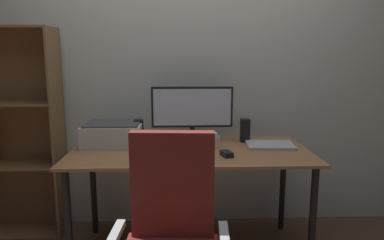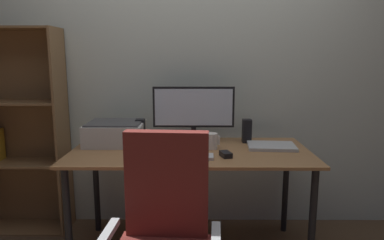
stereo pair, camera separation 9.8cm
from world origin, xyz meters
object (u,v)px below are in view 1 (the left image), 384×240
at_px(keyboard, 191,157).
at_px(mouse, 227,154).
at_px(speaker_right, 245,130).
at_px(printer, 114,134).
at_px(desk, 190,162).
at_px(monitor, 192,110).
at_px(coffee_mug, 211,141).
at_px(speaker_left, 139,131).
at_px(laptop, 270,145).
at_px(bookshelf, 11,135).

distance_m(keyboard, mouse, 0.22).
xyz_separation_m(speaker_right, printer, (-0.95, -0.05, -0.00)).
xyz_separation_m(mouse, speaker_right, (0.19, 0.38, 0.07)).
xyz_separation_m(desk, monitor, (0.02, 0.23, 0.32)).
relative_size(keyboard, printer, 0.72).
distance_m(mouse, coffee_mug, 0.21).
bearing_deg(speaker_left, desk, -30.96).
xyz_separation_m(desk, mouse, (0.22, -0.16, 0.10)).
bearing_deg(laptop, bookshelf, 175.29).
distance_m(desk, coffee_mug, 0.20).
relative_size(speaker_right, printer, 0.43).
bearing_deg(keyboard, speaker_right, 46.57).
relative_size(mouse, coffee_mug, 0.90).
bearing_deg(laptop, desk, -168.91).
bearing_deg(printer, coffee_mug, -10.93).
distance_m(printer, bookshelf, 0.84).
relative_size(desk, keyboard, 5.48).
distance_m(desk, mouse, 0.29).
height_order(coffee_mug, speaker_right, speaker_right).
height_order(speaker_left, bookshelf, bookshelf).
bearing_deg(monitor, printer, -174.08).
bearing_deg(mouse, laptop, 17.96).
bearing_deg(coffee_mug, speaker_left, 160.37).
bearing_deg(speaker_left, speaker_right, 0.00).
xyz_separation_m(mouse, laptop, (0.33, 0.23, -0.01)).
relative_size(keyboard, laptop, 0.91).
height_order(mouse, printer, printer).
height_order(keyboard, speaker_left, speaker_left).
height_order(monitor, printer, monitor).
distance_m(laptop, printer, 1.10).
relative_size(laptop, printer, 0.80).
bearing_deg(bookshelf, mouse, -18.41).
height_order(mouse, speaker_left, speaker_left).
bearing_deg(bookshelf, coffee_mug, -12.39).
xyz_separation_m(keyboard, speaker_right, (0.41, 0.40, 0.08)).
xyz_separation_m(monitor, coffee_mug, (0.12, -0.19, -0.18)).
relative_size(speaker_left, bookshelf, 0.11).
xyz_separation_m(desk, coffee_mug, (0.14, 0.04, 0.13)).
height_order(monitor, keyboard, monitor).
height_order(desk, monitor, monitor).
xyz_separation_m(speaker_left, speaker_right, (0.77, 0.00, 0.00)).
relative_size(desk, printer, 3.98).
bearing_deg(monitor, speaker_right, -1.17).
bearing_deg(speaker_left, coffee_mug, -19.63).
relative_size(monitor, bookshelf, 0.37).
distance_m(mouse, speaker_right, 0.43).
xyz_separation_m(keyboard, bookshelf, (-1.35, 0.55, 0.02)).
bearing_deg(desk, speaker_right, 28.23).
distance_m(coffee_mug, speaker_left, 0.54).
relative_size(printer, bookshelf, 0.26).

